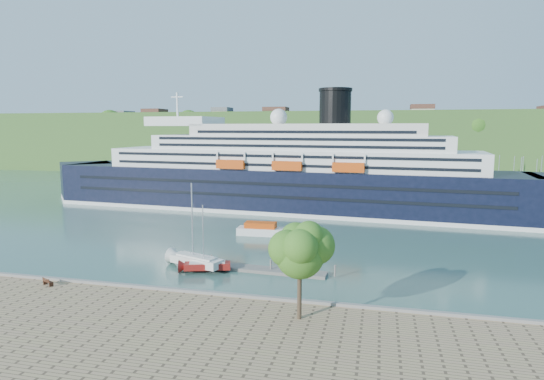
{
  "coord_description": "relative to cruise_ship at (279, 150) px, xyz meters",
  "views": [
    {
      "loc": [
        21.04,
        -42.6,
        18.17
      ],
      "look_at": [
        3.61,
        30.0,
        7.83
      ],
      "focal_mm": 30.0,
      "sensor_mm": 36.0,
      "label": 1
    }
  ],
  "objects": [
    {
      "name": "sailboat_red",
      "position": [
        1.04,
        -45.51,
        -9.02
      ],
      "size": [
        6.61,
        3.64,
        8.23
      ],
      "primitive_type": null,
      "rotation": [
        0.0,
        0.0,
        0.31
      ],
      "color": "maroon",
      "rests_on": "ground"
    },
    {
      "name": "ground",
      "position": [
        0.85,
        -54.85,
        -13.14
      ],
      "size": [
        400.0,
        400.0,
        0.0
      ],
      "primitive_type": "plane",
      "color": "#325950",
      "rests_on": "ground"
    },
    {
      "name": "cruise_ship",
      "position": [
        0.0,
        0.0,
        0.0
      ],
      "size": [
        117.91,
        25.25,
        26.27
      ],
      "primitive_type": null,
      "rotation": [
        0.0,
        0.0,
        -0.07
      ],
      "color": "black",
      "rests_on": "ground"
    },
    {
      "name": "sailboat_white_near",
      "position": [
        -0.82,
        -44.56,
        -7.81
      ],
      "size": [
        8.54,
        4.89,
        10.65
      ],
      "primitive_type": null,
      "rotation": [
        0.0,
        0.0,
        -0.34
      ],
      "color": "silver",
      "rests_on": "ground"
    },
    {
      "name": "floating_pontoon",
      "position": [
        6.79,
        -43.48,
        -12.93
      ],
      "size": [
        18.37,
        3.17,
        0.41
      ],
      "primitive_type": null,
      "rotation": [
        0.0,
        0.0,
        -0.05
      ],
      "color": "gray",
      "rests_on": "ground"
    },
    {
      "name": "promenade_tree",
      "position": [
        15.17,
        -58.86,
        -7.24
      ],
      "size": [
        5.91,
        5.91,
        9.79
      ],
      "primitive_type": null,
      "color": "#2E5A17",
      "rests_on": "promenade"
    },
    {
      "name": "far_hillside",
      "position": [
        0.85,
        90.15,
        -1.14
      ],
      "size": [
        400.0,
        50.0,
        24.0
      ],
      "primitive_type": "cube",
      "color": "#3A6327",
      "rests_on": "ground"
    },
    {
      "name": "tender_launch",
      "position": [
        2.41,
        -24.55,
        -12.04
      ],
      "size": [
        8.07,
        3.04,
        2.2
      ],
      "primitive_type": null,
      "rotation": [
        0.0,
        0.0,
        0.04
      ],
      "color": "#CE430C",
      "rests_on": "ground"
    },
    {
      "name": "park_bench",
      "position": [
        -13.07,
        -56.72,
        -11.67
      ],
      "size": [
        1.57,
        1.1,
        0.93
      ],
      "primitive_type": null,
      "rotation": [
        0.0,
        0.0,
        -0.38
      ],
      "color": "#4C2715",
      "rests_on": "promenade"
    },
    {
      "name": "quay_coping",
      "position": [
        0.85,
        -55.05,
        -11.99
      ],
      "size": [
        220.0,
        0.5,
        0.3
      ],
      "primitive_type": "cube",
      "color": "slate",
      "rests_on": "promenade"
    }
  ]
}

